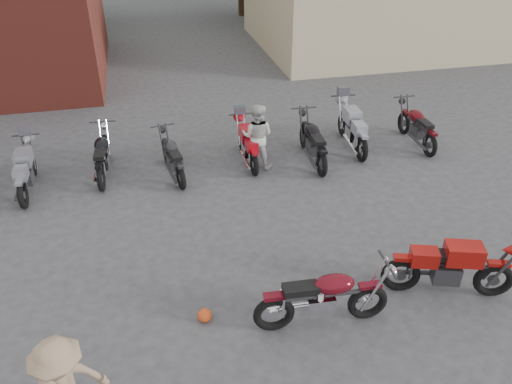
{
  "coord_description": "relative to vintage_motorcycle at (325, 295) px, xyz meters",
  "views": [
    {
      "loc": [
        -1.74,
        -5.66,
        5.95
      ],
      "look_at": [
        0.16,
        2.37,
        0.9
      ],
      "focal_mm": 35.0,
      "sensor_mm": 36.0,
      "label": 1
    }
  ],
  "objects": [
    {
      "name": "row_bike_6",
      "position": [
        2.89,
        5.83,
        0.01
      ],
      "size": [
        0.87,
        2.18,
        1.24
      ],
      "primitive_type": null,
      "rotation": [
        0.0,
        0.0,
        1.49
      ],
      "color": "#979BA5",
      "rests_on": "ground"
    },
    {
      "name": "stucco_building",
      "position": [
        7.89,
        15.35,
        1.14
      ],
      "size": [
        10.0,
        8.0,
        3.5
      ],
      "primitive_type": "cube",
      "color": "tan",
      "rests_on": "ground"
    },
    {
      "name": "helmet",
      "position": [
        -1.82,
        0.49,
        -0.5
      ],
      "size": [
        0.29,
        0.29,
        0.22
      ],
      "primitive_type": "ellipsoid",
      "rotation": [
        0.0,
        0.0,
        -0.27
      ],
      "color": "#D94517",
      "rests_on": "ground"
    },
    {
      "name": "row_bike_2",
      "position": [
        -3.48,
        5.79,
        -0.04
      ],
      "size": [
        0.76,
        1.99,
        1.14
      ],
      "primitive_type": null,
      "rotation": [
        0.0,
        0.0,
        1.51
      ],
      "color": "black",
      "rests_on": "ground"
    },
    {
      "name": "row_bike_7",
      "position": [
        4.64,
        5.62,
        -0.03
      ],
      "size": [
        0.69,
        1.99,
        1.15
      ],
      "primitive_type": null,
      "rotation": [
        0.0,
        0.0,
        1.55
      ],
      "color": "#4B090E",
      "rests_on": "ground"
    },
    {
      "name": "row_bike_5",
      "position": [
        1.62,
        5.32,
        -0.0
      ],
      "size": [
        0.77,
        2.1,
        1.2
      ],
      "primitive_type": null,
      "rotation": [
        0.0,
        0.0,
        1.53
      ],
      "color": "black",
      "rests_on": "ground"
    },
    {
      "name": "vintage_motorcycle",
      "position": [
        0.0,
        0.0,
        0.0
      ],
      "size": [
        2.13,
        0.82,
        1.21
      ],
      "primitive_type": null,
      "rotation": [
        0.0,
        0.0,
        -0.06
      ],
      "color": "#5B0B15",
      "rests_on": "ground"
    },
    {
      "name": "row_bike_3",
      "position": [
        -1.86,
        5.39,
        -0.07
      ],
      "size": [
        0.9,
        1.93,
        1.08
      ],
      "primitive_type": null,
      "rotation": [
        0.0,
        0.0,
        1.73
      ],
      "color": "black",
      "rests_on": "ground"
    },
    {
      "name": "ground",
      "position": [
        -0.61,
        0.35,
        -0.61
      ],
      "size": [
        90.0,
        90.0,
        0.0
      ],
      "primitive_type": "plane",
      "color": "#39383B"
    },
    {
      "name": "row_bike_1",
      "position": [
        -5.14,
        5.43,
        -0.04
      ],
      "size": [
        0.67,
        1.95,
        1.13
      ],
      "primitive_type": null,
      "rotation": [
        0.0,
        0.0,
        1.59
      ],
      "color": "gray",
      "rests_on": "ground"
    },
    {
      "name": "row_bike_4",
      "position": [
        0.02,
        5.64,
        -0.07
      ],
      "size": [
        0.63,
        1.87,
        1.08
      ],
      "primitive_type": null,
      "rotation": [
        0.0,
        0.0,
        1.58
      ],
      "color": "#B30E1B",
      "rests_on": "ground"
    },
    {
      "name": "person_light",
      "position": [
        0.2,
        5.37,
        0.21
      ],
      "size": [
        0.98,
        0.9,
        1.62
      ],
      "primitive_type": "imported",
      "rotation": [
        0.0,
        0.0,
        2.69
      ],
      "color": "silver",
      "rests_on": "ground"
    },
    {
      "name": "sportbike",
      "position": [
        2.3,
        0.17,
        0.01
      ],
      "size": [
        2.22,
        1.32,
        1.22
      ],
      "primitive_type": null,
      "rotation": [
        0.0,
        0.0,
        -0.32
      ],
      "color": "#A1120D",
      "rests_on": "ground"
    }
  ]
}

